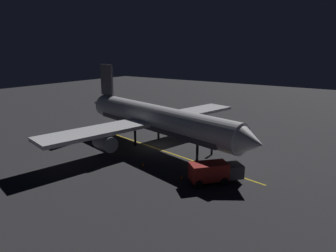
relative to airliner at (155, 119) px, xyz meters
name	(u,v)px	position (x,y,z in m)	size (l,w,h in m)	color
ground_plane	(157,147)	(0.13, 0.59, -4.32)	(180.00, 180.00, 0.20)	#2B2B2E
apron_guide_stripe	(173,154)	(1.75, 4.59, -4.21)	(0.24, 28.60, 0.01)	gold
airliner	(155,119)	(0.00, 0.00, 0.00)	(35.12, 36.76, 11.92)	white
baggage_truck	(214,172)	(6.89, 13.54, -3.00)	(5.82, 5.48, 2.34)	maroon
catering_truck	(197,125)	(-10.88, 1.40, -2.94)	(5.92, 4.98, 2.50)	maroon
ground_crew_worker	(212,149)	(-1.14, 9.25, -3.33)	(0.40, 0.40, 1.74)	black
traffic_cone_near_left	(193,140)	(-5.23, 3.79, -3.97)	(0.50, 0.50, 0.55)	#EA590F
traffic_cone_near_right	(143,164)	(7.77, 4.00, -3.97)	(0.50, 0.50, 0.55)	#EA590F
traffic_cone_under_wing	(181,177)	(8.30, 10.17, -3.97)	(0.50, 0.50, 0.55)	#EA590F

